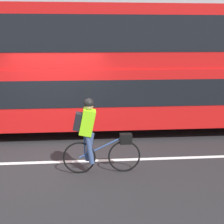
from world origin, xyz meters
name	(u,v)px	position (x,y,z in m)	size (l,w,h in m)	color
ground_plane	(56,160)	(0.00, 0.00, 0.00)	(80.00, 80.00, 0.00)	#232326
road_center_line	(55,162)	(0.00, -0.12, 0.00)	(50.00, 0.14, 0.01)	silver
sidewalk_curb	(68,106)	(0.00, 5.85, 0.07)	(60.00, 2.07, 0.13)	gray
building_facade	(66,10)	(0.00, 7.03, 4.07)	(60.00, 0.30, 8.13)	#9E9EA3
bus	(128,64)	(2.07, 2.54, 2.10)	(11.99, 2.59, 3.77)	black
cyclist_on_bike	(94,134)	(0.90, -0.79, 0.89)	(1.69, 0.32, 1.65)	black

